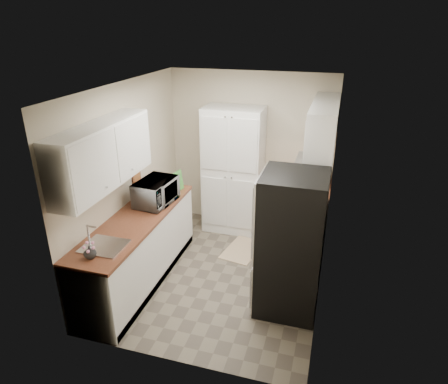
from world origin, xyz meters
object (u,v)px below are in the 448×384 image
object	(u,v)px
refrigerator	(291,244)
electric_range	(299,239)
microwave	(156,192)
wine_bottle	(155,184)
pantry_cabinet	(233,171)
toaster_oven	(313,175)

from	to	relation	value
refrigerator	electric_range	bearing A→B (deg)	87.52
microwave	wine_bottle	world-z (taller)	microwave
electric_range	wine_bottle	distance (m)	2.13
refrigerator	wine_bottle	world-z (taller)	refrigerator
pantry_cabinet	microwave	bearing A→B (deg)	-119.30
pantry_cabinet	wine_bottle	size ratio (longest dim) A/B	7.19
electric_range	wine_bottle	size ratio (longest dim) A/B	4.06
pantry_cabinet	electric_range	xyz separation A→B (m)	(1.17, -0.93, -0.52)
refrigerator	wine_bottle	bearing A→B (deg)	159.78
refrigerator	toaster_oven	world-z (taller)	refrigerator
pantry_cabinet	toaster_oven	size ratio (longest dim) A/B	4.58
microwave	wine_bottle	size ratio (longest dim) A/B	2.16
electric_range	microwave	distance (m)	2.02
electric_range	refrigerator	size ratio (longest dim) A/B	0.66
refrigerator	toaster_oven	bearing A→B (deg)	87.27
wine_bottle	toaster_oven	size ratio (longest dim) A/B	0.64
toaster_oven	refrigerator	bearing A→B (deg)	-106.22
electric_range	microwave	bearing A→B (deg)	-169.29
refrigerator	pantry_cabinet	bearing A→B (deg)	123.46
electric_range	pantry_cabinet	bearing A→B (deg)	141.78
refrigerator	microwave	xyz separation A→B (m)	(-1.86, 0.44, 0.24)
electric_range	toaster_oven	world-z (taller)	toaster_oven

